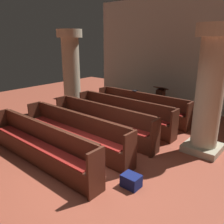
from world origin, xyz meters
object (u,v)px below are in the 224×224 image
pew_row_2 (102,120)px  pew_row_1 (123,112)px  pew_row_0 (141,106)px  hymn_book (135,91)px  pew_row_4 (40,143)px  pillar_aisle_side (210,89)px  pillar_far_side (71,70)px  kneeler_box_navy (131,181)px  pew_row_3 (75,130)px  lectern (160,102)px

pew_row_2 → pew_row_1: bearing=90.0°
pew_row_0 → hymn_book: hymn_book is taller
pew_row_4 → pillar_aisle_side: (2.68, 3.12, 1.15)m
pillar_far_side → kneeler_box_navy: pillar_far_side is taller
pillar_aisle_side → pew_row_4: bearing=-130.7°
pew_row_4 → pillar_far_side: (-2.63, 3.23, 1.15)m
pew_row_3 → pillar_aisle_side: size_ratio=1.17×
pew_row_2 → pillar_aisle_side: 3.09m
pew_row_2 → pew_row_3: same height
pew_row_1 → pew_row_2: size_ratio=1.00×
pew_row_0 → pew_row_2: 2.11m
pew_row_4 → lectern: 5.29m
lectern → kneeler_box_navy: 5.08m
pew_row_0 → pew_row_3: same height
pew_row_0 → pew_row_2: size_ratio=1.00×
pew_row_3 → kneeler_box_navy: size_ratio=10.28×
pew_row_3 → hymn_book: 3.41m
pillar_far_side → hymn_book: size_ratio=17.48×
lectern → pillar_aisle_side: bearing=-41.0°
lectern → pew_row_3: bearing=-92.6°
pew_row_0 → pew_row_1: bearing=-90.0°
kneeler_box_navy → pew_row_1: bearing=130.5°
pillar_aisle_side → lectern: bearing=139.0°
lectern → kneeler_box_navy: bearing=-67.0°
pillar_far_side → kneeler_box_navy: size_ratio=8.76×
pew_row_1 → pillar_far_side: size_ratio=1.17×
pew_row_1 → pillar_far_side: pillar_far_side is taller
kneeler_box_navy → pew_row_0: bearing=121.1°
pillar_far_side → kneeler_box_navy: bearing=-28.5°
pew_row_3 → hymn_book: bearing=96.9°
pew_row_2 → pillar_aisle_side: (2.68, 1.01, 1.15)m
pew_row_4 → hymn_book: bearing=95.3°
pillar_far_side → kneeler_box_navy: 5.67m
pew_row_4 → kneeler_box_navy: size_ratio=10.28×
lectern → kneeler_box_navy: size_ratio=2.98×
pew_row_1 → lectern: lectern is taller
pew_row_4 → pillar_far_side: size_ratio=1.17×
pew_row_3 → lectern: size_ratio=3.44×
pew_row_2 → pillar_far_side: pillar_far_side is taller
pillar_far_side → lectern: 3.70m
pew_row_1 → pillar_far_side: (-2.63, 0.07, 1.15)m
pew_row_3 → pillar_aisle_side: pillar_aisle_side is taller
lectern → pew_row_4: bearing=-92.1°
pillar_far_side → pillar_aisle_side: bearing=-1.2°
pew_row_2 → lectern: size_ratio=3.44×
pew_row_0 → pillar_aisle_side: bearing=-22.2°
pew_row_0 → pew_row_1: same height
hymn_book → lectern: bearing=55.9°
pew_row_2 → lectern: bearing=86.6°
pew_row_3 → pillar_far_side: (-2.63, 2.18, 1.15)m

